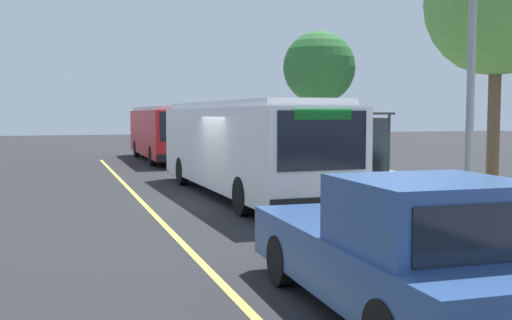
% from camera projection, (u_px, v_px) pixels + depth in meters
% --- Properties ---
extents(ground_plane, '(120.00, 120.00, 0.00)m').
position_uv_depth(ground_plane, '(222.00, 202.00, 17.83)').
color(ground_plane, '#232326').
extents(sidewalk_curb, '(44.00, 6.40, 0.15)m').
position_uv_depth(sidewalk_curb, '(402.00, 192.00, 19.69)').
color(sidewalk_curb, gray).
rests_on(sidewalk_curb, ground_plane).
extents(lane_stripe_center, '(36.00, 0.14, 0.01)m').
position_uv_depth(lane_stripe_center, '(146.00, 206.00, 17.15)').
color(lane_stripe_center, '#E0D64C').
rests_on(lane_stripe_center, ground_plane).
extents(transit_bus_main, '(11.76, 2.82, 2.95)m').
position_uv_depth(transit_bus_main, '(243.00, 145.00, 19.18)').
color(transit_bus_main, white).
rests_on(transit_bus_main, ground_plane).
extents(transit_bus_second, '(11.04, 2.69, 2.95)m').
position_uv_depth(transit_bus_second, '(165.00, 131.00, 33.71)').
color(transit_bus_second, red).
rests_on(transit_bus_second, ground_plane).
extents(pickup_truck, '(5.45, 2.15, 1.85)m').
position_uv_depth(pickup_truck, '(398.00, 252.00, 7.65)').
color(pickup_truck, '#2D4C84').
rests_on(pickup_truck, ground_plane).
extents(bus_shelter, '(2.90, 1.60, 2.48)m').
position_uv_depth(bus_shelter, '(358.00, 131.00, 23.25)').
color(bus_shelter, '#333338').
rests_on(bus_shelter, sidewalk_curb).
extents(waiting_bench, '(1.60, 0.48, 0.95)m').
position_uv_depth(waiting_bench, '(357.00, 166.00, 23.03)').
color(waiting_bench, brown).
rests_on(waiting_bench, sidewalk_curb).
extents(route_sign_post, '(0.44, 0.08, 2.80)m').
position_uv_depth(route_sign_post, '(315.00, 133.00, 19.91)').
color(route_sign_post, '#333338').
rests_on(route_sign_post, sidewalk_curb).
extents(pedestrian_commuter, '(0.24, 0.40, 1.69)m').
position_uv_depth(pedestrian_commuter, '(356.00, 159.00, 19.63)').
color(pedestrian_commuter, '#282D47').
rests_on(pedestrian_commuter, sidewalk_curb).
extents(street_tree_near_shelter, '(4.13, 4.13, 7.67)m').
position_uv_depth(street_tree_near_shelter, '(497.00, 4.00, 17.59)').
color(street_tree_near_shelter, brown).
rests_on(street_tree_near_shelter, sidewalk_curb).
extents(street_tree_upstreet, '(3.38, 3.38, 6.28)m').
position_uv_depth(street_tree_upstreet, '(319.00, 68.00, 28.60)').
color(street_tree_upstreet, brown).
rests_on(street_tree_upstreet, sidewalk_curb).
extents(utility_pole, '(0.16, 0.16, 6.40)m').
position_uv_depth(utility_pole, '(471.00, 76.00, 12.32)').
color(utility_pole, gray).
rests_on(utility_pole, sidewalk_curb).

